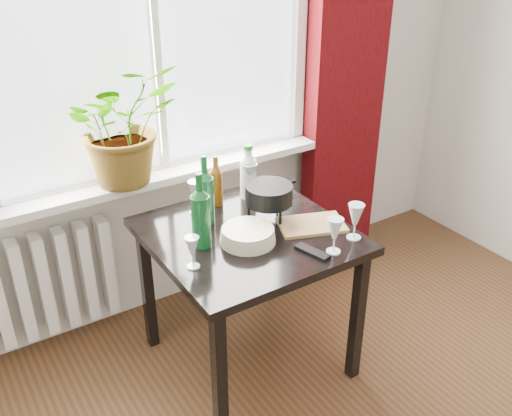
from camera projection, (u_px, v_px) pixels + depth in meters
window at (151, 13)px, 2.60m from camera, size 1.72×0.08×1.62m
windowsill at (170, 173)px, 2.91m from camera, size 1.72×0.20×0.04m
curtain at (348, 54)px, 3.20m from camera, size 0.50×0.12×2.56m
radiator at (33, 288)px, 2.78m from camera, size 0.80×0.10×0.55m
table at (248, 249)px, 2.59m from camera, size 0.85×0.85×0.74m
potted_plant at (122, 124)px, 2.64m from camera, size 0.54×0.47×0.58m
wine_bottle_left at (200, 210)px, 2.37m from camera, size 0.09×0.09×0.35m
wine_bottle_right at (205, 190)px, 2.55m from camera, size 0.10×0.10×0.33m
bottle_amber at (216, 180)px, 2.73m from camera, size 0.08×0.08×0.26m
cleaning_bottle at (248, 171)px, 2.79m from camera, size 0.09×0.09×0.28m
wineglass_front_right at (335, 235)px, 2.36m from camera, size 0.07×0.07×0.16m
wineglass_far_right at (355, 221)px, 2.46m from camera, size 0.08×0.08×0.17m
wineglass_back_center at (249, 181)px, 2.80m from camera, size 0.09×0.09×0.19m
wineglass_back_left at (196, 197)px, 2.67m from camera, size 0.08×0.08×0.17m
wineglass_front_left at (193, 252)px, 2.27m from camera, size 0.07×0.07×0.14m
plate_stack at (248, 235)px, 2.46m from camera, size 0.28×0.28×0.07m
fondue_pot at (269, 202)px, 2.62m from camera, size 0.31×0.29×0.17m
tv_remote at (312, 252)px, 2.38m from camera, size 0.09×0.17×0.02m
cutting_board at (312, 225)px, 2.59m from camera, size 0.34×0.28×0.02m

